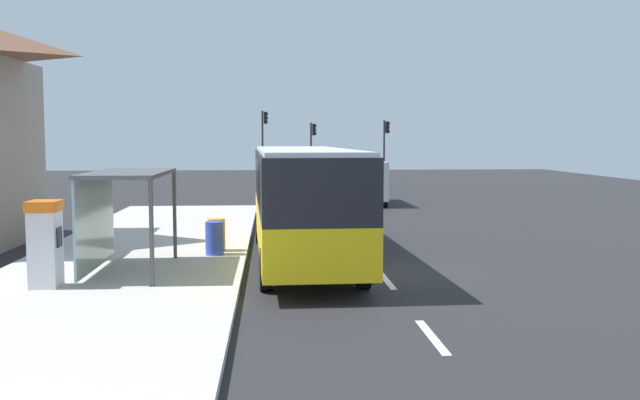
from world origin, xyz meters
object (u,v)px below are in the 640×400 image
Objects in this scene: traffic_light_near_side at (386,143)px; bus at (302,197)px; recycling_bin_blue at (215,238)px; traffic_light_far_side at (264,137)px; sedan_near at (334,173)px; sedan_far at (346,179)px; bus_shelter at (116,195)px; ticket_machine at (45,243)px; traffic_light_median at (312,144)px; recycling_bin_orange at (216,235)px; white_van at (362,179)px.

bus is at bearing -103.50° from traffic_light_near_side.
recycling_bin_blue is 30.69m from traffic_light_far_side.
sedan_far is at bearing -89.98° from sedan_near.
bus_shelter is at bearing -103.15° from sedan_near.
bus is at bearing 23.41° from bus_shelter.
recycling_bin_blue is at bearing -104.01° from sedan_far.
recycling_bin_blue is 31.37m from traffic_light_near_side.
traffic_light_near_side is at bearing 68.86° from ticket_machine.
traffic_light_far_side reaches higher than sedan_near.
sedan_near is 0.93× the size of traffic_light_near_side.
ticket_machine is 5.42m from recycling_bin_blue.
ticket_machine is at bearing -146.88° from bus.
ticket_machine reaches higher than sedan_near.
ticket_machine is at bearing -111.14° from traffic_light_near_side.
sedan_near is 35.53m from recycling_bin_blue.
traffic_light_median reaches higher than bus_shelter.
sedan_far is 4.74× the size of recycling_bin_blue.
traffic_light_median is at bearing 12.84° from traffic_light_far_side.
sedan_far is (0.00, -8.86, 0.00)m from sedan_near.
traffic_light_median is at bearing 78.56° from bus_shelter.
recycling_bin_orange is 4.05m from bus_shelter.
recycling_bin_orange is at bearing 55.07° from ticket_machine.
recycling_bin_orange is (0.00, 0.70, 0.00)m from recycling_bin_blue.
recycling_bin_orange is at bearing 157.46° from bus.
ticket_machine is (-9.81, -21.29, -0.17)m from white_van.
recycling_bin_blue is 31.76m from traffic_light_median.
traffic_light_near_side is at bearing 48.83° from sedan_far.
sedan_near is at bearing 79.25° from recycling_bin_orange.
recycling_bin_blue is at bearing 46.94° from bus_shelter.
traffic_light_far_side is (-5.41, -4.40, 2.79)m from sedan_near.
traffic_light_median is (4.60, 30.63, 2.43)m from recycling_bin_orange.
white_van is 2.70× the size of ticket_machine.
recycling_bin_orange is at bearing -92.10° from traffic_light_far_side.
bus is 2.33× the size of traffic_light_near_side.
bus is at bearing -102.64° from white_van.
traffic_light_median reaches higher than bus.
recycling_bin_blue is 3.55m from bus_shelter.
sedan_near is (4.01, 35.26, -1.05)m from bus.
recycling_bin_orange is at bearing -100.75° from sedan_near.
traffic_light_far_side is (-5.41, 4.46, 2.79)m from sedan_far.
traffic_light_median is (-1.90, 5.26, 2.30)m from sedan_far.
traffic_light_near_side reaches higher than bus.
ticket_machine is 2.36m from bus_shelter.
sedan_near is 0.98× the size of sedan_far.
recycling_bin_orange is at bearing -108.48° from traffic_light_near_side.
recycling_bin_blue is at bearing -98.36° from traffic_light_median.
sedan_near is 0.96× the size of traffic_light_median.
traffic_light_near_side reaches higher than ticket_machine.
traffic_light_far_side reaches higher than traffic_light_median.
recycling_bin_orange is at bearing -111.30° from white_van.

